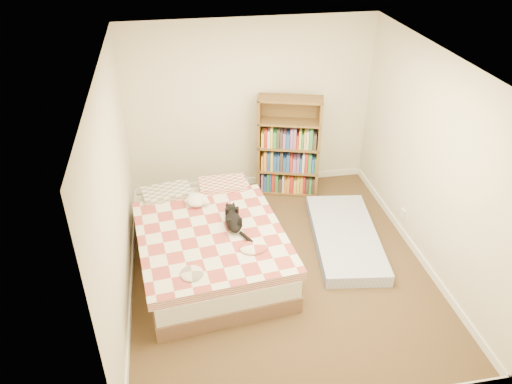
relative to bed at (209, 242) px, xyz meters
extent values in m
cube|color=#46361E|center=(0.80, -0.28, -0.27)|extent=(3.50, 4.00, 0.01)
cube|color=white|center=(0.80, -0.28, 2.23)|extent=(3.50, 4.00, 0.01)
cube|color=beige|center=(0.80, 1.72, 0.98)|extent=(3.50, 0.01, 2.50)
cube|color=beige|center=(0.80, -2.28, 0.98)|extent=(3.50, 0.01, 2.50)
cube|color=beige|center=(-0.95, -0.28, 0.98)|extent=(0.01, 4.00, 2.50)
cube|color=beige|center=(2.55, -0.28, 0.98)|extent=(0.01, 4.00, 2.50)
cube|color=white|center=(0.80, 1.71, -0.22)|extent=(3.50, 0.02, 0.10)
cube|color=white|center=(-0.94, -0.28, -0.22)|extent=(0.02, 4.00, 0.10)
cube|color=white|center=(2.54, -0.28, -0.22)|extent=(0.02, 4.00, 0.10)
cube|color=white|center=(2.54, 0.12, 0.03)|extent=(0.03, 0.09, 0.13)
cube|color=brown|center=(0.00, -0.04, -0.17)|extent=(1.80, 2.39, 0.20)
cube|color=silver|center=(0.00, -0.04, 0.04)|extent=(1.76, 2.34, 0.22)
cube|color=#B14641|center=(0.00, -0.04, 0.21)|extent=(1.83, 2.00, 0.11)
cube|color=gray|center=(-0.37, 0.80, 0.24)|extent=(0.65, 0.46, 0.17)
cube|color=#B14641|center=(0.37, 0.80, 0.24)|extent=(0.65, 0.46, 0.17)
cube|color=brown|center=(0.88, 1.40, 0.47)|extent=(0.12, 0.30, 1.48)
cube|color=brown|center=(1.73, 1.40, 0.47)|extent=(0.12, 0.30, 1.48)
cube|color=brown|center=(1.30, 1.54, 0.47)|extent=(0.86, 0.27, 1.48)
cube|color=brown|center=(1.30, 1.40, -0.25)|extent=(0.94, 0.54, 0.03)
cube|color=brown|center=(1.30, 1.40, 0.48)|extent=(0.94, 0.54, 0.03)
cube|color=brown|center=(1.30, 1.40, 1.19)|extent=(0.94, 0.54, 0.03)
cube|color=#7787C7|center=(1.75, 0.05, -0.19)|extent=(1.01, 1.83, 0.16)
ellipsoid|color=black|center=(0.29, -0.09, 0.34)|extent=(0.19, 0.43, 0.14)
sphere|color=black|center=(0.29, 0.14, 0.35)|extent=(0.13, 0.13, 0.13)
cone|color=black|center=(0.25, 0.18, 0.40)|extent=(0.04, 0.04, 0.05)
cone|color=black|center=(0.33, 0.18, 0.40)|extent=(0.04, 0.04, 0.05)
cylinder|color=black|center=(0.40, -0.38, 0.30)|extent=(0.04, 0.25, 0.05)
ellipsoid|color=white|center=(-0.10, 0.45, 0.33)|extent=(0.30, 0.32, 0.13)
sphere|color=white|center=(-0.02, 0.37, 0.35)|extent=(0.13, 0.13, 0.11)
sphere|color=white|center=(0.02, 0.33, 0.33)|extent=(0.06, 0.06, 0.05)
sphere|color=white|center=(-0.21, 0.50, 0.32)|extent=(0.07, 0.07, 0.06)
camera|label=1|loc=(-0.29, -4.81, 3.70)|focal=35.00mm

